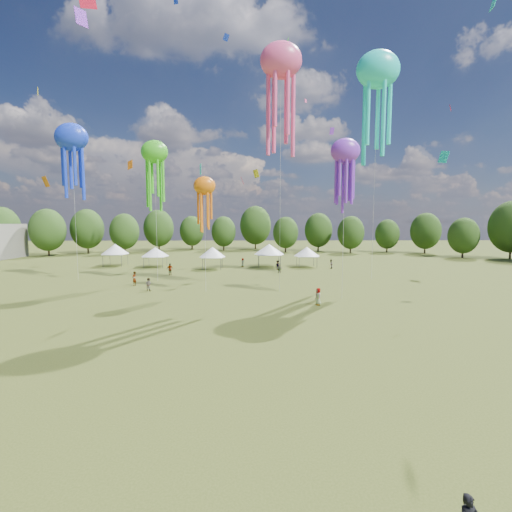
{
  "coord_description": "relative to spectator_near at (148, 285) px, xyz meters",
  "views": [
    {
      "loc": [
        2.91,
        -11.15,
        8.53
      ],
      "look_at": [
        3.42,
        15.0,
        6.0
      ],
      "focal_mm": 24.92,
      "sensor_mm": 36.0,
      "label": 1
    }
  ],
  "objects": [
    {
      "name": "ground",
      "position": [
        9.54,
        -32.35,
        -0.81
      ],
      "size": [
        300.0,
        300.0,
        0.0
      ],
      "primitive_type": "plane",
      "color": "#384416",
      "rests_on": "ground"
    },
    {
      "name": "spectator_near",
      "position": [
        0.0,
        0.0,
        0.0
      ],
      "size": [
        0.93,
        0.81,
        1.61
      ],
      "primitive_type": "imported",
      "rotation": [
        0.0,
        0.0,
        2.85
      ],
      "color": "gray",
      "rests_on": "ground"
    },
    {
      "name": "spectators_far",
      "position": [
        13.59,
        12.92,
        0.05
      ],
      "size": [
        31.05,
        32.23,
        1.91
      ],
      "color": "gray",
      "rests_on": "ground"
    },
    {
      "name": "festival_tents",
      "position": [
        5.53,
        23.33,
        2.31
      ],
      "size": [
        41.72,
        9.86,
        4.33
      ],
      "color": "#47474C",
      "rests_on": "ground"
    },
    {
      "name": "show_kites",
      "position": [
        15.66,
        5.57,
        21.84
      ],
      "size": [
        48.9,
        16.79,
        32.62
      ],
      "color": "#41D022",
      "rests_on": "ground"
    },
    {
      "name": "small_kites",
      "position": [
        7.94,
        7.28,
        28.56
      ],
      "size": [
        72.89,
        59.58,
        44.67
      ],
      "color": "#41D022",
      "rests_on": "ground"
    },
    {
      "name": "treeline",
      "position": [
        5.67,
        30.16,
        5.74
      ],
      "size": [
        201.57,
        95.24,
        13.43
      ],
      "color": "#38281C",
      "rests_on": "ground"
    }
  ]
}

